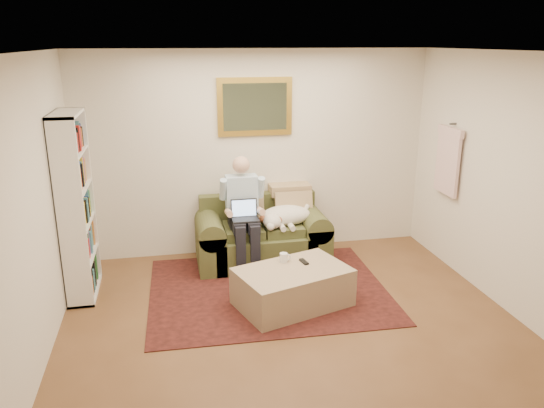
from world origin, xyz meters
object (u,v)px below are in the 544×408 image
object	(u,v)px
ottoman	(293,287)
bookshelf	(76,207)
seated_man	(244,215)
sleeping_dog	(286,215)
sofa	(262,240)
coffee_mug	(284,258)
laptop	(245,214)

from	to	relation	value
ottoman	bookshelf	xyz separation A→B (m)	(-2.20, 0.76, 0.79)
seated_man	sleeping_dog	size ratio (longest dim) A/B	2.04
sofa	coffee_mug	distance (m)	1.03
sofa	ottoman	xyz separation A→B (m)	(0.10, -1.22, -0.07)
sofa	sleeping_dog	distance (m)	0.46
laptop	coffee_mug	size ratio (longest dim) A/B	3.15
ottoman	coffee_mug	distance (m)	0.33
seated_man	ottoman	xyz separation A→B (m)	(0.35, -1.07, -0.48)
sofa	ottoman	distance (m)	1.22
sofa	ottoman	world-z (taller)	sofa
seated_man	bookshelf	bearing A→B (deg)	-170.61
sleeping_dog	bookshelf	bearing A→B (deg)	-171.12
seated_man	sofa	bearing A→B (deg)	31.45
laptop	sofa	bearing A→B (deg)	41.02
seated_man	laptop	bearing A→B (deg)	-90.00
laptop	seated_man	bearing A→B (deg)	90.00
coffee_mug	bookshelf	world-z (taller)	bookshelf
ottoman	coffee_mug	bearing A→B (deg)	104.10
laptop	bookshelf	size ratio (longest dim) A/B	0.16
coffee_mug	bookshelf	xyz separation A→B (m)	(-2.15, 0.56, 0.54)
sofa	seated_man	xyz separation A→B (m)	(-0.24, -0.15, 0.40)
sleeping_dog	ottoman	world-z (taller)	sleeping_dog
sofa	sleeping_dog	world-z (taller)	sofa
sofa	sleeping_dog	size ratio (longest dim) A/B	2.43
sleeping_dog	seated_man	bearing A→B (deg)	-172.87
sofa	laptop	size ratio (longest dim) A/B	5.15
sofa	bookshelf	xyz separation A→B (m)	(-2.09, -0.45, 0.72)
laptop	ottoman	size ratio (longest dim) A/B	0.28
seated_man	laptop	distance (m)	0.07
sofa	bookshelf	distance (m)	2.26
sleeping_dog	sofa	bearing A→B (deg)	164.26
laptop	sleeping_dog	distance (m)	0.56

